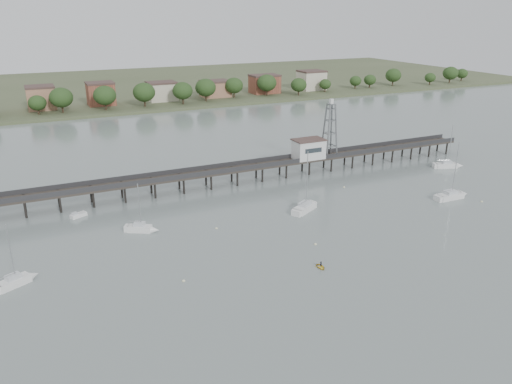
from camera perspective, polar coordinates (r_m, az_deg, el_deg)
ground_plane at (r=78.08m, az=12.76°, el=-12.53°), size 500.00×500.00×0.00m
pier at (r=124.50m, az=-3.97°, el=2.41°), size 150.00×5.00×5.50m
pier_building at (r=134.31m, az=6.02°, el=4.94°), size 8.40×5.40×5.30m
lattice_tower at (r=136.64m, az=8.45°, el=7.01°), size 3.20×3.20×15.50m
sailboat_a at (r=89.76m, az=-25.40°, el=-9.07°), size 6.76×4.80×11.11m
sailboat_d at (r=125.79m, az=21.76°, el=-0.35°), size 8.72×2.56×14.36m
sailboat_b at (r=101.61m, az=-12.70°, el=-4.12°), size 6.33×4.74×10.55m
sailboat_e at (r=149.86m, az=21.33°, el=2.85°), size 8.00×4.99×12.81m
sailboat_c at (r=111.01m, az=5.97°, el=-1.62°), size 8.71×6.42×14.16m
white_tender at (r=112.70m, az=-19.68°, el=-2.52°), size 3.73×2.76×1.34m
yellow_dinghy at (r=86.91m, az=7.40°, el=-8.58°), size 1.64×0.52×2.28m
dinghy_occupant at (r=86.91m, az=7.40°, el=-8.58°), size 0.71×1.07×0.24m
mooring_buoys at (r=103.74m, az=7.25°, el=-3.60°), size 73.44×27.71×0.39m
far_shore at (r=296.34m, az=-16.89°, el=11.34°), size 500.00×170.00×10.40m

